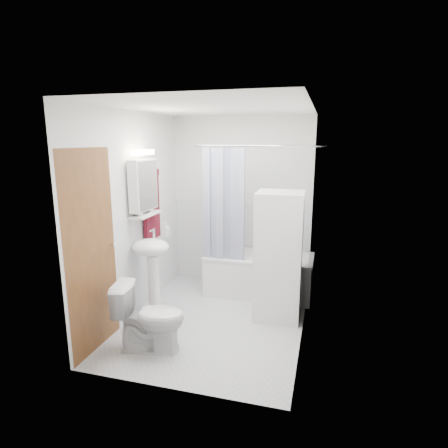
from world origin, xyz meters
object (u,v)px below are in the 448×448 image
(washer_dryer, at_px, (278,256))
(toilet, at_px, (150,317))
(bathtub, at_px, (259,272))
(sink, at_px, (152,259))

(washer_dryer, distance_m, toilet, 1.62)
(washer_dryer, xyz_separation_m, toilet, (-1.13, -1.08, -0.41))
(bathtub, relative_size, sink, 1.37)
(washer_dryer, bearing_deg, bathtub, 116.82)
(bathtub, relative_size, toilet, 2.05)
(sink, relative_size, toilet, 1.50)
(toilet, bearing_deg, bathtub, -36.59)
(sink, xyz_separation_m, washer_dryer, (1.43, 0.39, 0.05))
(sink, bearing_deg, toilet, -66.29)
(sink, height_order, washer_dryer, washer_dryer)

